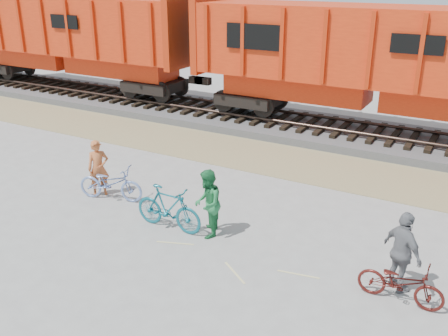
% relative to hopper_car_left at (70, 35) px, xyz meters
% --- Properties ---
extents(ground, '(120.00, 120.00, 0.00)m').
position_rel_hopper_car_left_xyz_m(ground, '(13.88, -9.00, -3.01)').
color(ground, '#9E9E99').
rests_on(ground, ground).
extents(gravel_strip, '(120.00, 3.00, 0.02)m').
position_rel_hopper_car_left_xyz_m(gravel_strip, '(13.88, -3.50, -3.00)').
color(gravel_strip, tan).
rests_on(gravel_strip, ground).
extents(ballast_bed, '(120.00, 4.00, 0.30)m').
position_rel_hopper_car_left_xyz_m(ballast_bed, '(13.88, 0.00, -2.86)').
color(ballast_bed, slate).
rests_on(ballast_bed, ground).
extents(track, '(120.00, 2.60, 0.24)m').
position_rel_hopper_car_left_xyz_m(track, '(13.88, 0.00, -2.53)').
color(track, black).
rests_on(track, ballast_bed).
extents(hopper_car_left, '(14.00, 3.13, 4.65)m').
position_rel_hopper_car_left_xyz_m(hopper_car_left, '(0.00, 0.00, 0.00)').
color(hopper_car_left, black).
rests_on(hopper_car_left, track).
extents(hopper_car_center, '(14.00, 3.13, 4.65)m').
position_rel_hopper_car_left_xyz_m(hopper_car_center, '(15.00, 0.00, 0.00)').
color(hopper_car_center, black).
rests_on(hopper_car_center, track).
extents(bicycle_blue, '(1.97, 1.10, 0.98)m').
position_rel_hopper_car_left_xyz_m(bicycle_blue, '(9.96, -8.66, -2.52)').
color(bicycle_blue, '#7893D2').
rests_on(bicycle_blue, ground).
extents(bicycle_teal, '(1.87, 0.53, 1.12)m').
position_rel_hopper_car_left_xyz_m(bicycle_teal, '(12.34, -9.27, -2.44)').
color(bicycle_teal, '#126171').
rests_on(bicycle_teal, ground).
extents(bicycle_maroon, '(1.63, 0.58, 0.85)m').
position_rel_hopper_car_left_xyz_m(bicycle_maroon, '(17.90, -9.52, -2.58)').
color(bicycle_maroon, '#4B1511').
rests_on(bicycle_maroon, ground).
extents(person_solo, '(0.68, 0.69, 1.61)m').
position_rel_hopper_car_left_xyz_m(person_solo, '(9.46, -8.56, -2.20)').
color(person_solo, '#BE6132').
rests_on(person_solo, ground).
extents(person_man, '(0.91, 1.00, 1.67)m').
position_rel_hopper_car_left_xyz_m(person_man, '(13.34, -9.07, -2.17)').
color(person_man, '#237940').
rests_on(person_man, ground).
extents(person_woman, '(1.04, 0.95, 1.71)m').
position_rel_hopper_car_left_xyz_m(person_woman, '(17.80, -9.12, -2.15)').
color(person_woman, slate).
rests_on(person_woman, ground).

